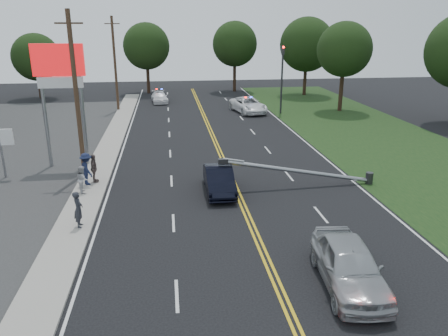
{
  "coord_description": "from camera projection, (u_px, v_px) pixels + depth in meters",
  "views": [
    {
      "loc": [
        -3.75,
        -15.35,
        9.14
      ],
      "look_at": [
        -0.84,
        7.0,
        1.7
      ],
      "focal_mm": 35.0,
      "sensor_mm": 36.0,
      "label": 1
    }
  ],
  "objects": [
    {
      "name": "sidewalk",
      "position": [
        93.0,
        183.0,
        26.15
      ],
      "size": [
        1.8,
        70.0,
        0.12
      ],
      "primitive_type": "cube",
      "color": "#9B958C",
      "rests_on": "ground"
    },
    {
      "name": "utility_pole_mid",
      "position": [
        76.0,
        95.0,
        26.36
      ],
      "size": [
        1.6,
        0.28,
        10.0
      ],
      "color": "#382619",
      "rests_on": "ground"
    },
    {
      "name": "tree_8",
      "position": [
        307.0,
        45.0,
        57.31
      ],
      "size": [
        7.06,
        7.06,
        10.13
      ],
      "color": "black",
      "rests_on": "ground"
    },
    {
      "name": "tree_9",
      "position": [
        345.0,
        49.0,
        46.44
      ],
      "size": [
        5.81,
        5.81,
        9.5
      ],
      "color": "black",
      "rests_on": "ground"
    },
    {
      "name": "tree_7",
      "position": [
        235.0,
        44.0,
        60.59
      ],
      "size": [
        6.2,
        6.2,
        9.63
      ],
      "color": "black",
      "rests_on": "ground"
    },
    {
      "name": "small_sign",
      "position": [
        0.0,
        141.0,
        26.63
      ],
      "size": [
        1.6,
        0.14,
        3.1
      ],
      "color": "gray",
      "rests_on": "ground"
    },
    {
      "name": "waiting_sedan",
      "position": [
        349.0,
        265.0,
        15.81
      ],
      "size": [
        2.48,
        5.17,
        1.7
      ],
      "primitive_type": "imported",
      "rotation": [
        0.0,
        0.0,
        -0.1
      ],
      "color": "#A4A8AC",
      "rests_on": "ground"
    },
    {
      "name": "grass_verge",
      "position": [
        433.0,
        169.0,
        28.85
      ],
      "size": [
        12.0,
        80.0,
        0.01
      ],
      "primitive_type": "cube",
      "color": "black",
      "rests_on": "ground"
    },
    {
      "name": "emergency_a",
      "position": [
        248.0,
        105.0,
        47.33
      ],
      "size": [
        3.75,
        6.2,
        1.61
      ],
      "primitive_type": "imported",
      "rotation": [
        0.0,
        0.0,
        0.2
      ],
      "color": "white",
      "rests_on": "ground"
    },
    {
      "name": "bystander_a",
      "position": [
        78.0,
        209.0,
        20.2
      ],
      "size": [
        0.46,
        0.66,
        1.74
      ],
      "primitive_type": "imported",
      "rotation": [
        0.0,
        0.0,
        1.64
      ],
      "color": "#282930",
      "rests_on": "sidewalk"
    },
    {
      "name": "pylon_sign",
      "position": [
        60.0,
        76.0,
        27.8
      ],
      "size": [
        3.2,
        0.35,
        8.0
      ],
      "color": "gray",
      "rests_on": "ground"
    },
    {
      "name": "utility_pole_far",
      "position": [
        115.0,
        64.0,
        47.07
      ],
      "size": [
        1.6,
        0.28,
        10.0
      ],
      "color": "#382619",
      "rests_on": "ground"
    },
    {
      "name": "crashed_sedan",
      "position": [
        219.0,
        180.0,
        24.76
      ],
      "size": [
        1.58,
        4.44,
        1.46
      ],
      "primitive_type": "imported",
      "rotation": [
        0.0,
        0.0,
        -0.01
      ],
      "color": "black",
      "rests_on": "ground"
    },
    {
      "name": "bystander_c",
      "position": [
        87.0,
        169.0,
        25.57
      ],
      "size": [
        1.22,
        1.43,
        1.91
      ],
      "primitive_type": "imported",
      "rotation": [
        0.0,
        0.0,
        2.07
      ],
      "color": "#181F3D",
      "rests_on": "sidewalk"
    },
    {
      "name": "traffic_signal",
      "position": [
        282.0,
        74.0,
        45.73
      ],
      "size": [
        0.28,
        0.41,
        7.05
      ],
      "color": "#2D2D30",
      "rests_on": "ground"
    },
    {
      "name": "centerline_yellow",
      "position": [
        231.0,
        178.0,
        27.19
      ],
      "size": [
        0.36,
        80.0,
        0.0
      ],
      "primitive_type": "cube",
      "color": "gold",
      "rests_on": "ground"
    },
    {
      "name": "tree_6",
      "position": [
        146.0,
        46.0,
        58.9
      ],
      "size": [
        6.23,
        6.23,
        9.44
      ],
      "color": "black",
      "rests_on": "ground"
    },
    {
      "name": "tree_5",
      "position": [
        36.0,
        57.0,
        54.88
      ],
      "size": [
        5.9,
        5.9,
        8.15
      ],
      "color": "black",
      "rests_on": "ground"
    },
    {
      "name": "fallen_streetlight",
      "position": [
        307.0,
        172.0,
        25.54
      ],
      "size": [
        9.36,
        0.44,
        1.91
      ],
      "color": "#2D2D30",
      "rests_on": "ground"
    },
    {
      "name": "bystander_d",
      "position": [
        94.0,
        168.0,
        25.96
      ],
      "size": [
        0.49,
        1.04,
        1.72
      ],
      "primitive_type": "imported",
      "rotation": [
        0.0,
        0.0,
        1.64
      ],
      "color": "#5D4D4A",
      "rests_on": "sidewalk"
    },
    {
      "name": "bystander_b",
      "position": [
        83.0,
        179.0,
        24.42
      ],
      "size": [
        0.73,
        0.86,
        1.54
      ],
      "primitive_type": "imported",
      "rotation": [
        0.0,
        0.0,
        1.79
      ],
      "color": "#ADADB2",
      "rests_on": "sidewalk"
    },
    {
      "name": "ground",
      "position": [
        267.0,
        260.0,
        17.78
      ],
      "size": [
        120.0,
        120.0,
        0.0
      ],
      "primitive_type": "plane",
      "color": "black",
      "rests_on": "ground"
    },
    {
      "name": "emergency_b",
      "position": [
        160.0,
        97.0,
        53.35
      ],
      "size": [
        2.21,
        4.56,
        1.28
      ],
      "primitive_type": "imported",
      "rotation": [
        0.0,
        0.0,
        0.1
      ],
      "color": "white",
      "rests_on": "ground"
    }
  ]
}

